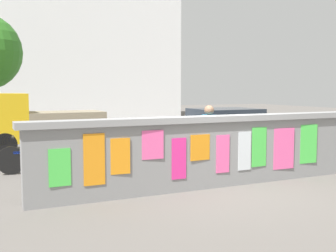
{
  "coord_description": "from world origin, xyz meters",
  "views": [
    {
      "loc": [
        -4.31,
        -7.03,
        1.98
      ],
      "look_at": [
        0.29,
        2.88,
        0.99
      ],
      "focal_mm": 43.64,
      "sensor_mm": 36.0,
      "label": 1
    }
  ],
  "objects_px": {
    "bicycle_far": "(35,158)",
    "person_walking": "(209,133)",
    "auto_rickshaw_truck": "(39,123)",
    "car_parked": "(221,131)",
    "motorcycle": "(125,158)"
  },
  "relations": [
    {
      "from": "bicycle_far",
      "to": "person_walking",
      "type": "distance_m",
      "value": 4.13
    },
    {
      "from": "auto_rickshaw_truck",
      "to": "car_parked",
      "type": "xyz_separation_m",
      "value": [
        4.84,
        -3.12,
        -0.17
      ]
    },
    {
      "from": "auto_rickshaw_truck",
      "to": "motorcycle",
      "type": "relative_size",
      "value": 1.91
    },
    {
      "from": "car_parked",
      "to": "bicycle_far",
      "type": "height_order",
      "value": "car_parked"
    },
    {
      "from": "auto_rickshaw_truck",
      "to": "car_parked",
      "type": "relative_size",
      "value": 0.95
    },
    {
      "from": "motorcycle",
      "to": "person_walking",
      "type": "height_order",
      "value": "person_walking"
    },
    {
      "from": "motorcycle",
      "to": "bicycle_far",
      "type": "bearing_deg",
      "value": 139.56
    },
    {
      "from": "car_parked",
      "to": "person_walking",
      "type": "bearing_deg",
      "value": -127.3
    },
    {
      "from": "auto_rickshaw_truck",
      "to": "motorcycle",
      "type": "height_order",
      "value": "auto_rickshaw_truck"
    },
    {
      "from": "motorcycle",
      "to": "person_walking",
      "type": "xyz_separation_m",
      "value": [
        1.84,
        -0.51,
        0.52
      ]
    },
    {
      "from": "car_parked",
      "to": "person_walking",
      "type": "height_order",
      "value": "person_walking"
    },
    {
      "from": "car_parked",
      "to": "person_walking",
      "type": "xyz_separation_m",
      "value": [
        -1.85,
        -2.43,
        0.26
      ]
    },
    {
      "from": "car_parked",
      "to": "person_walking",
      "type": "distance_m",
      "value": 3.07
    },
    {
      "from": "auto_rickshaw_truck",
      "to": "motorcycle",
      "type": "bearing_deg",
      "value": -77.2
    },
    {
      "from": "car_parked",
      "to": "motorcycle",
      "type": "xyz_separation_m",
      "value": [
        -3.69,
        -1.92,
        -0.27
      ]
    }
  ]
}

